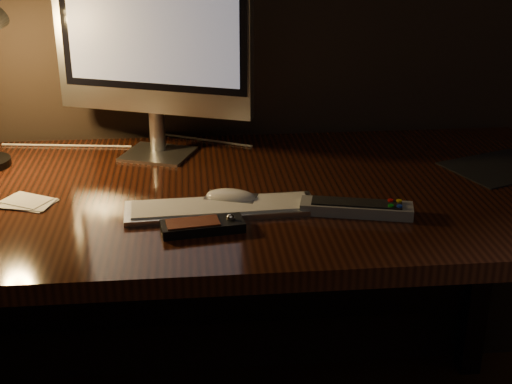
{
  "coord_description": "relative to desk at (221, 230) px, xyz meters",
  "views": [
    {
      "loc": [
        -0.06,
        0.45,
        1.32
      ],
      "look_at": [
        0.06,
        1.73,
        0.79
      ],
      "focal_mm": 50.0,
      "sensor_mm": 36.0,
      "label": 1
    }
  ],
  "objects": [
    {
      "name": "media_remote",
      "position": [
        -0.05,
        -0.27,
        0.14
      ],
      "size": [
        0.16,
        0.08,
        0.03
      ],
      "rotation": [
        0.0,
        0.0,
        0.14
      ],
      "color": "black",
      "rests_on": "desk"
    },
    {
      "name": "papers",
      "position": [
        -0.4,
        -0.11,
        0.13
      ],
      "size": [
        0.13,
        0.11,
        0.01
      ],
      "primitive_type": "cube",
      "rotation": [
        0.0,
        0.0,
        -0.42
      ],
      "color": "white",
      "rests_on": "desk"
    },
    {
      "name": "monitor",
      "position": [
        -0.14,
        0.16,
        0.42
      ],
      "size": [
        0.45,
        0.2,
        0.5
      ],
      "rotation": [
        0.0,
        0.0,
        -0.37
      ],
      "color": "silver",
      "rests_on": "desk"
    },
    {
      "name": "mousepad",
      "position": [
        0.65,
        -0.0,
        0.13
      ],
      "size": [
        0.28,
        0.25,
        0.0
      ],
      "primitive_type": "cube",
      "rotation": [
        0.0,
        0.0,
        0.35
      ],
      "color": "black",
      "rests_on": "desk"
    },
    {
      "name": "tv_remote",
      "position": [
        0.26,
        -0.22,
        0.14
      ],
      "size": [
        0.23,
        0.11,
        0.03
      ],
      "rotation": [
        0.0,
        0.0,
        -0.24
      ],
      "color": "gray",
      "rests_on": "desk"
    },
    {
      "name": "mouse",
      "position": [
        0.02,
        -0.15,
        0.14
      ],
      "size": [
        0.12,
        0.08,
        0.02
      ],
      "primitive_type": "ellipsoid",
      "rotation": [
        0.0,
        0.0,
        -0.32
      ],
      "color": "white",
      "rests_on": "desk"
    },
    {
      "name": "desk",
      "position": [
        0.0,
        0.0,
        0.0
      ],
      "size": [
        1.6,
        0.75,
        0.75
      ],
      "color": "#32150B",
      "rests_on": "ground"
    },
    {
      "name": "cable",
      "position": [
        -0.21,
        0.25,
        0.13
      ],
      "size": [
        0.6,
        0.23,
        0.01
      ],
      "primitive_type": "cylinder",
      "rotation": [
        0.0,
        1.57,
        -0.36
      ],
      "color": "white",
      "rests_on": "desk"
    },
    {
      "name": "keyboard",
      "position": [
        -0.01,
        -0.18,
        0.14
      ],
      "size": [
        0.38,
        0.12,
        0.01
      ],
      "primitive_type": "cube",
      "rotation": [
        0.0,
        0.0,
        0.05
      ],
      "color": "silver",
      "rests_on": "desk"
    }
  ]
}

